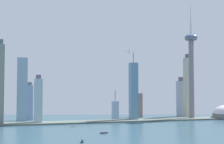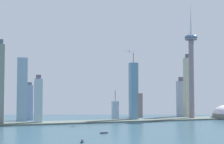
% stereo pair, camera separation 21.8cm
% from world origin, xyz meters
% --- Properties ---
extents(waterfront_pier, '(743.82, 55.33, 3.51)m').
position_xyz_m(waterfront_pier, '(0.00, 420.85, 1.76)').
color(waterfront_pier, '#515C56').
rests_on(waterfront_pier, ground).
extents(observation_tower, '(33.97, 33.97, 311.47)m').
position_xyz_m(observation_tower, '(261.80, 424.43, 152.57)').
color(observation_tower, gray).
rests_on(observation_tower, ground).
extents(skyscraper_0, '(26.96, 21.03, 113.77)m').
position_xyz_m(skyscraper_0, '(282.37, 514.03, 53.26)').
color(skyscraper_0, '#9A9FB1').
rests_on(skyscraper_0, ground).
extents(skyscraper_1, '(18.84, 20.27, 171.53)m').
position_xyz_m(skyscraper_1, '(103.05, 436.11, 72.70)').
color(skyscraper_1, '#5783A0').
rests_on(skyscraper_1, ground).
extents(skyscraper_2, '(25.19, 15.05, 176.62)m').
position_xyz_m(skyscraper_2, '(280.44, 472.34, 85.03)').
color(skyscraper_2, '#BABBA0').
rests_on(skyscraper_2, ground).
extents(skyscraper_3, '(17.77, 23.13, 111.24)m').
position_xyz_m(skyscraper_3, '(-132.46, 422.44, 52.85)').
color(skyscraper_3, '#9CB5BF').
rests_on(skyscraper_3, ground).
extents(skyscraper_4, '(19.87, 14.32, 189.23)m').
position_xyz_m(skyscraper_4, '(-215.77, 422.23, 91.07)').
color(skyscraper_4, gray).
rests_on(skyscraper_4, ground).
extents(skyscraper_5, '(19.89, 15.54, 67.07)m').
position_xyz_m(skyscraper_5, '(148.87, 521.04, 33.53)').
color(skyscraper_5, gray).
rests_on(skyscraper_5, ground).
extents(skyscraper_6, '(24.37, 25.32, 154.76)m').
position_xyz_m(skyscraper_6, '(-167.15, 483.78, 77.38)').
color(skyscraper_6, '#7E9FB9').
rests_on(skyscraper_6, ground).
extents(skyscraper_7, '(16.23, 13.81, 76.31)m').
position_xyz_m(skyscraper_7, '(69.29, 483.07, 23.87)').
color(skyscraper_7, '#A0B5C7').
rests_on(skyscraper_7, ground).
extents(skyscraper_8, '(17.46, 13.64, 96.40)m').
position_xyz_m(skyscraper_8, '(-147.65, 527.23, 45.84)').
color(skyscraper_8, '#8594B9').
rests_on(skyscraper_8, ground).
extents(boat_0, '(15.26, 8.74, 3.62)m').
position_xyz_m(boat_0, '(-29.41, 230.28, 1.30)').
color(boat_0, black).
rests_on(boat_0, ground).
extents(boat_1, '(7.36, 10.47, 7.53)m').
position_xyz_m(boat_1, '(-86.07, 142.82, 1.60)').
color(boat_1, '#112532').
rests_on(boat_1, ground).
extents(channel_buoy_0, '(1.11, 1.11, 2.73)m').
position_xyz_m(channel_buoy_0, '(-36.23, 315.77, 1.37)').
color(channel_buoy_0, '#E54C19').
rests_on(channel_buoy_0, ground).
extents(channel_buoy_2, '(1.41, 1.41, 2.32)m').
position_xyz_m(channel_buoy_2, '(192.24, 277.55, 1.16)').
color(channel_buoy_2, yellow).
rests_on(channel_buoy_2, ground).
extents(airplane, '(32.06, 31.06, 8.36)m').
position_xyz_m(airplane, '(75.25, 385.15, 167.73)').
color(airplane, white).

